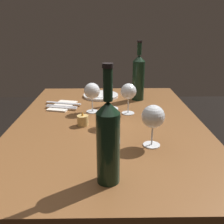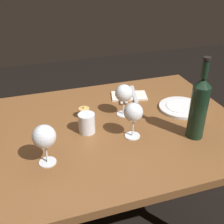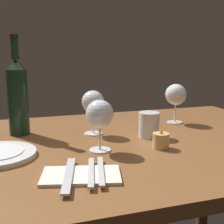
{
  "view_description": "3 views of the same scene",
  "coord_description": "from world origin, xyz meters",
  "px_view_note": "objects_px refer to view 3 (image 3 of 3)",
  "views": [
    {
      "loc": [
        -1.16,
        -0.0,
        1.2
      ],
      "look_at": [
        -0.01,
        -0.02,
        0.79
      ],
      "focal_mm": 41.26,
      "sensor_mm": 36.0,
      "label": 1
    },
    {
      "loc": [
        -0.29,
        -1.05,
        1.45
      ],
      "look_at": [
        0.05,
        -0.01,
        0.82
      ],
      "focal_mm": 45.89,
      "sensor_mm": 36.0,
      "label": 2
    },
    {
      "loc": [
        0.37,
        0.94,
        1.04
      ],
      "look_at": [
        0.06,
        -0.04,
        0.83
      ],
      "focal_mm": 48.71,
      "sensor_mm": 36.0,
      "label": 3
    }
  ],
  "objects_px": {
    "votive_candle": "(161,141)",
    "folded_napkin": "(81,175)",
    "table_knife": "(69,174)",
    "wine_glass_left": "(100,115)",
    "wine_bottle_second": "(18,96)",
    "wine_glass_centre": "(93,103)",
    "fork_outer": "(101,170)",
    "wine_glass_right": "(176,95)",
    "fork_inner": "(91,172)",
    "water_tumbler": "(149,126)"
  },
  "relations": [
    {
      "from": "votive_candle",
      "to": "fork_inner",
      "type": "height_order",
      "value": "votive_candle"
    },
    {
      "from": "wine_glass_left",
      "to": "wine_bottle_second",
      "type": "xyz_separation_m",
      "value": [
        0.23,
        -0.27,
        0.03
      ]
    },
    {
      "from": "wine_glass_left",
      "to": "table_knife",
      "type": "height_order",
      "value": "wine_glass_left"
    },
    {
      "from": "wine_glass_centre",
      "to": "folded_napkin",
      "type": "distance_m",
      "value": 0.4
    },
    {
      "from": "fork_inner",
      "to": "fork_outer",
      "type": "height_order",
      "value": "same"
    },
    {
      "from": "wine_glass_right",
      "to": "fork_inner",
      "type": "relative_size",
      "value": 0.92
    },
    {
      "from": "water_tumbler",
      "to": "votive_candle",
      "type": "xyz_separation_m",
      "value": [
        0.02,
        0.13,
        -0.02
      ]
    },
    {
      "from": "wine_glass_right",
      "to": "table_knife",
      "type": "distance_m",
      "value": 0.68
    },
    {
      "from": "wine_glass_left",
      "to": "folded_napkin",
      "type": "bearing_deg",
      "value": 61.11
    },
    {
      "from": "votive_candle",
      "to": "folded_napkin",
      "type": "relative_size",
      "value": 0.32
    },
    {
      "from": "wine_glass_left",
      "to": "wine_glass_centre",
      "type": "height_order",
      "value": "wine_glass_centre"
    },
    {
      "from": "wine_glass_right",
      "to": "wine_bottle_second",
      "type": "height_order",
      "value": "wine_bottle_second"
    },
    {
      "from": "wine_glass_left",
      "to": "wine_glass_right",
      "type": "distance_m",
      "value": 0.47
    },
    {
      "from": "wine_glass_centre",
      "to": "fork_inner",
      "type": "height_order",
      "value": "wine_glass_centre"
    },
    {
      "from": "fork_outer",
      "to": "wine_glass_centre",
      "type": "bearing_deg",
      "value": -101.43
    },
    {
      "from": "wine_glass_left",
      "to": "wine_glass_right",
      "type": "bearing_deg",
      "value": -147.67
    },
    {
      "from": "wine_glass_centre",
      "to": "votive_candle",
      "type": "xyz_separation_m",
      "value": [
        -0.16,
        0.22,
        -0.09
      ]
    },
    {
      "from": "wine_glass_right",
      "to": "fork_inner",
      "type": "height_order",
      "value": "wine_glass_right"
    },
    {
      "from": "votive_candle",
      "to": "table_knife",
      "type": "height_order",
      "value": "votive_candle"
    },
    {
      "from": "wine_bottle_second",
      "to": "table_knife",
      "type": "distance_m",
      "value": 0.47
    },
    {
      "from": "table_knife",
      "to": "folded_napkin",
      "type": "bearing_deg",
      "value": 180.0
    },
    {
      "from": "table_knife",
      "to": "votive_candle",
      "type": "bearing_deg",
      "value": -155.96
    },
    {
      "from": "votive_candle",
      "to": "table_knife",
      "type": "distance_m",
      "value": 0.34
    },
    {
      "from": "wine_glass_centre",
      "to": "fork_inner",
      "type": "distance_m",
      "value": 0.39
    },
    {
      "from": "wine_glass_centre",
      "to": "folded_napkin",
      "type": "relative_size",
      "value": 0.76
    },
    {
      "from": "wine_glass_centre",
      "to": "water_tumbler",
      "type": "distance_m",
      "value": 0.22
    },
    {
      "from": "wine_bottle_second",
      "to": "wine_glass_right",
      "type": "bearing_deg",
      "value": 178.57
    },
    {
      "from": "wine_glass_left",
      "to": "folded_napkin",
      "type": "relative_size",
      "value": 0.75
    },
    {
      "from": "table_knife",
      "to": "wine_glass_left",
      "type": "bearing_deg",
      "value": -125.89
    },
    {
      "from": "fork_outer",
      "to": "wine_bottle_second",
      "type": "bearing_deg",
      "value": -67.57
    },
    {
      "from": "fork_outer",
      "to": "wine_glass_right",
      "type": "bearing_deg",
      "value": -136.17
    },
    {
      "from": "votive_candle",
      "to": "fork_inner",
      "type": "relative_size",
      "value": 0.38
    },
    {
      "from": "wine_glass_right",
      "to": "table_knife",
      "type": "bearing_deg",
      "value": 39.12
    },
    {
      "from": "wine_bottle_second",
      "to": "votive_candle",
      "type": "xyz_separation_m",
      "value": [
        -0.42,
        0.3,
        -0.12
      ]
    },
    {
      "from": "folded_napkin",
      "to": "votive_candle",
      "type": "bearing_deg",
      "value": -153.75
    },
    {
      "from": "fork_outer",
      "to": "water_tumbler",
      "type": "bearing_deg",
      "value": -133.28
    },
    {
      "from": "folded_napkin",
      "to": "table_knife",
      "type": "height_order",
      "value": "table_knife"
    },
    {
      "from": "wine_bottle_second",
      "to": "table_knife",
      "type": "height_order",
      "value": "wine_bottle_second"
    },
    {
      "from": "folded_napkin",
      "to": "fork_outer",
      "type": "distance_m",
      "value": 0.05
    },
    {
      "from": "wine_glass_left",
      "to": "folded_napkin",
      "type": "distance_m",
      "value": 0.23
    },
    {
      "from": "wine_glass_centre",
      "to": "wine_glass_left",
      "type": "bearing_deg",
      "value": 81.81
    },
    {
      "from": "votive_candle",
      "to": "fork_inner",
      "type": "bearing_deg",
      "value": 28.4
    },
    {
      "from": "wine_glass_right",
      "to": "votive_candle",
      "type": "bearing_deg",
      "value": 53.74
    },
    {
      "from": "wine_glass_left",
      "to": "wine_glass_right",
      "type": "relative_size",
      "value": 0.96
    },
    {
      "from": "folded_napkin",
      "to": "fork_outer",
      "type": "height_order",
      "value": "fork_outer"
    },
    {
      "from": "wine_glass_left",
      "to": "fork_outer",
      "type": "height_order",
      "value": "wine_glass_left"
    },
    {
      "from": "wine_glass_left",
      "to": "fork_outer",
      "type": "bearing_deg",
      "value": 75.15
    },
    {
      "from": "wine_glass_centre",
      "to": "wine_bottle_second",
      "type": "relative_size",
      "value": 0.45
    },
    {
      "from": "wine_glass_centre",
      "to": "fork_inner",
      "type": "relative_size",
      "value": 0.9
    },
    {
      "from": "wine_glass_right",
      "to": "table_knife",
      "type": "xyz_separation_m",
      "value": [
        0.52,
        0.43,
        -0.11
      ]
    }
  ]
}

